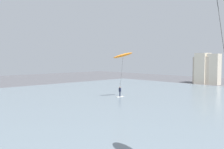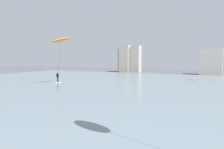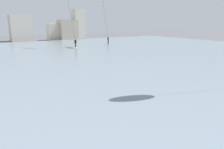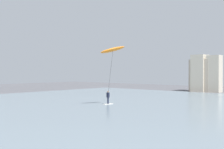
# 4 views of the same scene
# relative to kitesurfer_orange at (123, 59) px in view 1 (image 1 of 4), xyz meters

# --- Properties ---
(kitesurfer_orange) EXTENTS (2.94, 3.26, 7.28)m
(kitesurfer_orange) POSITION_rel_kitesurfer_orange_xyz_m (0.00, 0.00, 0.00)
(kitesurfer_orange) COLOR silver
(kitesurfer_orange) RESTS_ON water_bay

